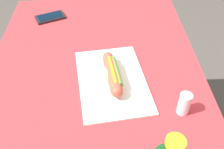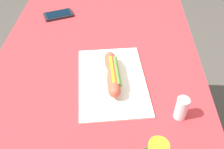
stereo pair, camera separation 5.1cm
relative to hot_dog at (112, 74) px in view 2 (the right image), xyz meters
name	(u,v)px [view 2 (the right image)]	position (x,y,z in m)	size (l,w,h in m)	color
dining_table	(97,104)	(-0.03, -0.06, -0.19)	(1.13, 0.76, 0.76)	brown
paper_wrapper	(112,80)	(0.00, 0.00, -0.03)	(0.34, 0.22, 0.01)	silver
hot_dog	(112,74)	(0.00, 0.00, 0.00)	(0.20, 0.07, 0.05)	tan
cell_phone	(58,15)	(-0.42, -0.26, -0.03)	(0.12, 0.15, 0.01)	black
salt_shaker	(181,108)	(0.14, 0.20, 0.00)	(0.04, 0.04, 0.07)	silver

